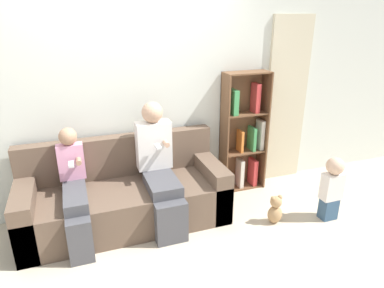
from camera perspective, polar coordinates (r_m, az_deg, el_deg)
The scene contains 9 objects.
ground_plane at distance 3.47m, azimuth -6.22°, elevation -16.39°, with size 14.00×14.00×0.00m, color beige.
back_wall at distance 3.77m, azimuth -10.47°, elevation 8.06°, with size 10.00×0.06×2.55m.
curtain_panel at distance 4.53m, azimuth 15.43°, elevation 6.81°, with size 0.56×0.04×2.09m.
couch at distance 3.69m, azimuth -10.99°, elevation -8.80°, with size 2.08×0.81×0.87m.
adult_seated at distance 3.51m, azimuth -5.51°, elevation -3.45°, with size 0.36×0.78×1.26m.
child_seated at distance 3.43m, azimuth -18.99°, elevation -7.29°, with size 0.25×0.79×1.07m.
toddler_standing at distance 3.92m, azimuth 22.30°, elevation -6.49°, with size 0.21×0.19×0.72m.
bookshelf at distance 4.24m, azimuth 8.57°, elevation 1.32°, with size 0.55×0.24×1.47m.
teddy_bear at distance 3.78m, azimuth 13.70°, elevation -10.65°, with size 0.16×0.13×0.32m.
Camera 1 is at (-0.59, -2.69, 2.10)m, focal length 32.00 mm.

